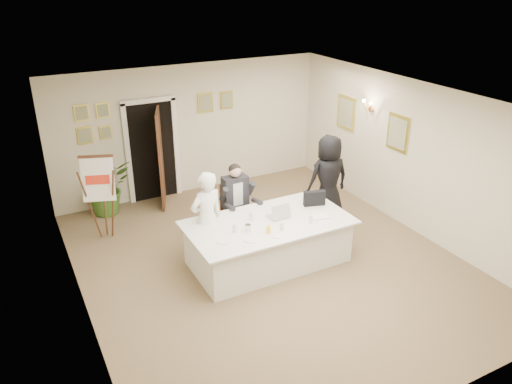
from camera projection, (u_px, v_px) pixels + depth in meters
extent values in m
plane|color=brown|center=(269.00, 262.00, 8.51)|extent=(7.00, 7.00, 0.00)
cube|color=white|center=(271.00, 101.00, 7.36)|extent=(6.00, 7.00, 0.02)
cube|color=beige|center=(191.00, 129.00, 10.76)|extent=(6.00, 0.10, 2.80)
cube|color=beige|center=(436.00, 309.00, 5.11)|extent=(6.00, 0.10, 2.80)
cube|color=beige|center=(74.00, 229.00, 6.66)|extent=(0.10, 7.00, 2.80)
cube|color=beige|center=(412.00, 157.00, 9.21)|extent=(0.10, 7.00, 2.80)
cube|color=black|center=(152.00, 152.00, 10.50)|extent=(0.92, 0.06, 2.10)
cube|color=white|center=(128.00, 156.00, 10.25)|extent=(0.10, 0.06, 2.20)
cube|color=white|center=(176.00, 148.00, 10.69)|extent=(0.10, 0.06, 2.20)
cube|color=#3B2013|center=(161.00, 158.00, 10.19)|extent=(0.33, 0.81, 2.02)
cube|color=white|center=(268.00, 243.00, 8.37)|extent=(2.54, 1.27, 0.75)
cube|color=white|center=(268.00, 222.00, 8.21)|extent=(2.72, 1.45, 0.03)
cube|color=white|center=(100.00, 179.00, 8.72)|extent=(0.58, 0.34, 0.78)
imported|color=white|center=(207.00, 219.00, 8.19)|extent=(0.67, 0.50, 1.65)
imported|color=black|center=(328.00, 178.00, 9.64)|extent=(0.89, 0.63, 1.73)
imported|color=#396421|center=(105.00, 188.00, 10.02)|extent=(1.23, 1.15, 1.10)
cube|color=black|center=(314.00, 198.00, 8.72)|extent=(0.39, 0.21, 0.27)
cube|color=white|center=(320.00, 217.00, 8.33)|extent=(0.31, 0.24, 0.03)
cylinder|color=white|center=(224.00, 241.00, 7.62)|extent=(0.24, 0.24, 0.01)
cylinder|color=white|center=(251.00, 239.00, 7.65)|extent=(0.27, 0.27, 0.01)
cylinder|color=white|center=(277.00, 235.00, 7.77)|extent=(0.25, 0.25, 0.01)
cylinder|color=silver|center=(234.00, 228.00, 7.85)|extent=(0.07, 0.07, 0.14)
cylinder|color=silver|center=(282.00, 226.00, 7.90)|extent=(0.08, 0.08, 0.14)
cylinder|color=silver|center=(310.00, 219.00, 8.14)|extent=(0.08, 0.08, 0.14)
cylinder|color=silver|center=(251.00, 216.00, 8.23)|extent=(0.08, 0.08, 0.14)
cylinder|color=yellow|center=(268.00, 229.00, 7.82)|extent=(0.08, 0.08, 0.13)
cylinder|color=silver|center=(248.00, 228.00, 7.89)|extent=(0.12, 0.12, 0.11)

